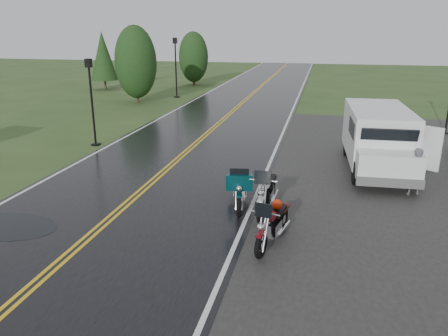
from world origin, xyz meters
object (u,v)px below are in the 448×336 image
person_at_van (415,172)px  lamp_post_far_left (176,68)px  motorcycle_teal (239,195)px  motorcycle_silver (261,200)px  van_white (359,152)px  lamp_post_near_left (92,103)px  motorcycle_red (261,235)px

person_at_van → lamp_post_far_left: bearing=-70.9°
motorcycle_teal → lamp_post_far_left: size_ratio=0.52×
motorcycle_silver → lamp_post_far_left: size_ratio=0.54×
van_white → person_at_van: (1.73, -0.65, -0.40)m
van_white → lamp_post_near_left: 11.93m
motorcycle_teal → lamp_post_near_left: lamp_post_near_left is taller
lamp_post_far_left → person_at_van: bearing=-52.3°
van_white → lamp_post_near_left: lamp_post_near_left is taller
motorcycle_red → lamp_post_far_left: lamp_post_far_left is taller
motorcycle_red → lamp_post_near_left: lamp_post_near_left is taller
van_white → motorcycle_red: bearing=-115.5°
motorcycle_silver → person_at_van: (4.52, 3.31, 0.06)m
lamp_post_far_left → motorcycle_teal: bearing=-67.0°
motorcycle_silver → person_at_van: person_at_van is taller
motorcycle_teal → van_white: 5.06m
motorcycle_teal → lamp_post_far_left: lamp_post_far_left is taller
motorcycle_red → person_at_van: 6.75m
motorcycle_red → person_at_van: (4.24, 5.25, 0.13)m
motorcycle_silver → person_at_van: 5.60m
motorcycle_silver → lamp_post_near_left: bearing=144.1°
motorcycle_teal → lamp_post_far_left: bearing=103.4°
lamp_post_near_left → person_at_van: bearing=-15.2°
lamp_post_near_left → van_white: bearing=-14.3°
van_white → lamp_post_far_left: lamp_post_far_left is taller
motorcycle_teal → motorcycle_silver: (0.67, -0.30, 0.02)m
motorcycle_teal → motorcycle_silver: motorcycle_silver is taller
van_white → motorcycle_teal: bearing=-135.8°
lamp_post_near_left → lamp_post_far_left: size_ratio=0.87×
motorcycle_red → lamp_post_far_left: 25.92m
person_at_van → motorcycle_red: bearing=32.5°
lamp_post_near_left → lamp_post_far_left: bearing=94.1°
motorcycle_teal → van_white: bearing=37.0°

